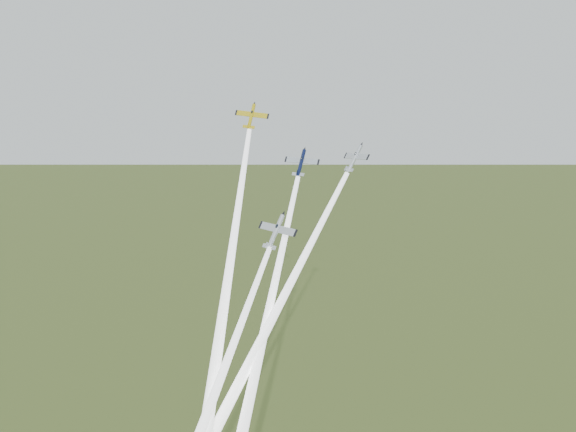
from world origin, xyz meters
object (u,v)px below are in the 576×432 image
object	(u,v)px
plane_yellow	(251,116)
plane_silver_right	(355,158)
plane_navy	(301,163)
plane_silver_low	(276,232)

from	to	relation	value
plane_yellow	plane_silver_right	world-z (taller)	plane_yellow
plane_navy	plane_silver_right	bearing A→B (deg)	-15.53
plane_navy	plane_silver_low	xyz separation A→B (m)	(2.95, -13.28, -11.42)
plane_yellow	plane_silver_right	size ratio (longest dim) A/B	1.00
plane_navy	plane_silver_low	size ratio (longest dim) A/B	0.83
plane_yellow	plane_silver_right	xyz separation A→B (m)	(24.54, -0.34, -7.20)
plane_silver_right	plane_silver_low	size ratio (longest dim) A/B	0.81
plane_yellow	plane_navy	bearing A→B (deg)	-20.35
plane_yellow	plane_silver_low	distance (m)	28.31
plane_yellow	plane_navy	size ratio (longest dim) A/B	0.98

